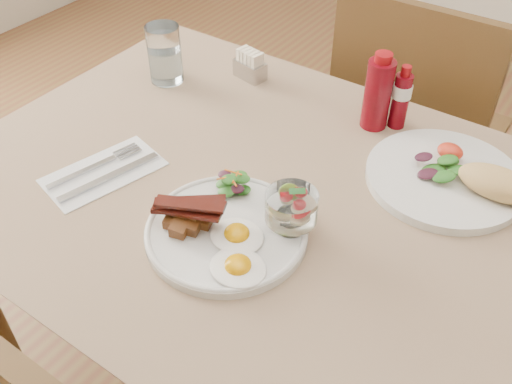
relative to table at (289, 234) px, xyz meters
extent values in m
cylinder|color=#503619|center=(-0.59, 0.36, -0.31)|extent=(0.06, 0.06, 0.71)
cube|color=#503619|center=(0.00, 0.00, 0.07)|extent=(1.30, 0.85, 0.04)
cube|color=#9A7D5E|center=(0.00, 0.00, 0.09)|extent=(1.33, 0.88, 0.00)
cylinder|color=#503619|center=(-0.18, 0.57, -0.44)|extent=(0.04, 0.04, 0.45)
cylinder|color=#503619|center=(0.18, 0.57, -0.44)|extent=(0.04, 0.04, 0.45)
cylinder|color=#503619|center=(-0.18, 0.93, -0.44)|extent=(0.04, 0.04, 0.45)
cylinder|color=#503619|center=(0.18, 0.93, -0.44)|extent=(0.04, 0.04, 0.45)
cube|color=#503619|center=(0.00, 0.75, -0.20)|extent=(0.42, 0.42, 0.03)
cube|color=#503619|center=(0.00, 0.55, 0.04)|extent=(0.42, 0.03, 0.46)
cylinder|color=silver|center=(-0.04, -0.14, 0.10)|extent=(0.28, 0.28, 0.02)
ellipsoid|color=white|center=(0.03, -0.20, 0.11)|extent=(0.11, 0.11, 0.01)
ellipsoid|color=orange|center=(0.03, -0.20, 0.12)|extent=(0.04, 0.04, 0.03)
ellipsoid|color=white|center=(-0.02, -0.14, 0.11)|extent=(0.11, 0.11, 0.01)
ellipsoid|color=orange|center=(-0.02, -0.14, 0.12)|extent=(0.04, 0.04, 0.03)
cube|color=brown|center=(-0.11, -0.16, 0.12)|extent=(0.03, 0.03, 0.03)
cube|color=brown|center=(-0.09, -0.18, 0.12)|extent=(0.03, 0.03, 0.03)
cube|color=brown|center=(-0.12, -0.19, 0.12)|extent=(0.02, 0.02, 0.02)
cube|color=brown|center=(-0.08, -0.15, 0.12)|extent=(0.03, 0.03, 0.03)
cube|color=brown|center=(-0.10, -0.19, 0.12)|extent=(0.03, 0.03, 0.03)
cube|color=brown|center=(-0.13, -0.16, 0.12)|extent=(0.02, 0.02, 0.02)
cube|color=brown|center=(-0.09, -0.17, 0.14)|extent=(0.03, 0.03, 0.03)
cube|color=brown|center=(-0.11, -0.17, 0.14)|extent=(0.02, 0.02, 0.02)
cube|color=#4E120D|center=(-0.10, -0.17, 0.14)|extent=(0.12, 0.07, 0.01)
cube|color=#4E120D|center=(-0.10, -0.17, 0.15)|extent=(0.12, 0.06, 0.01)
cube|color=#4E120D|center=(-0.10, -0.16, 0.15)|extent=(0.12, 0.09, 0.01)
cube|color=#4E120D|center=(-0.09, -0.17, 0.16)|extent=(0.12, 0.07, 0.01)
ellipsoid|color=#1E5216|center=(-0.09, -0.05, 0.11)|extent=(0.04, 0.04, 0.01)
ellipsoid|color=#1E5216|center=(-0.07, -0.05, 0.11)|extent=(0.04, 0.03, 0.01)
ellipsoid|color=#35111F|center=(-0.11, -0.04, 0.11)|extent=(0.03, 0.03, 0.01)
ellipsoid|color=#1E5216|center=(-0.09, -0.07, 0.12)|extent=(0.04, 0.03, 0.01)
ellipsoid|color=#1E5216|center=(-0.11, -0.06, 0.12)|extent=(0.04, 0.03, 0.01)
ellipsoid|color=#35111F|center=(-0.08, -0.06, 0.12)|extent=(0.03, 0.03, 0.01)
ellipsoid|color=#1E5216|center=(-0.09, -0.03, 0.13)|extent=(0.04, 0.03, 0.01)
ellipsoid|color=#1E5216|center=(-0.08, -0.04, 0.13)|extent=(0.03, 0.03, 0.01)
ellipsoid|color=#35111F|center=(-0.11, -0.05, 0.13)|extent=(0.03, 0.02, 0.01)
ellipsoid|color=#1E5216|center=(-0.09, -0.06, 0.14)|extent=(0.04, 0.03, 0.01)
cylinder|color=orange|center=(-0.09, -0.05, 0.14)|extent=(0.02, 0.04, 0.01)
cylinder|color=orange|center=(-0.10, -0.04, 0.14)|extent=(0.04, 0.01, 0.01)
cylinder|color=orange|center=(-0.08, -0.06, 0.14)|extent=(0.03, 0.02, 0.01)
cylinder|color=orange|center=(-0.10, -0.06, 0.14)|extent=(0.03, 0.03, 0.01)
cylinder|color=white|center=(0.05, -0.08, 0.11)|extent=(0.05, 0.05, 0.01)
cylinder|color=white|center=(0.05, -0.08, 0.12)|extent=(0.02, 0.02, 0.02)
cylinder|color=white|center=(0.05, -0.08, 0.16)|extent=(0.09, 0.09, 0.05)
cylinder|color=beige|center=(0.03, -0.07, 0.15)|extent=(0.02, 0.02, 0.01)
cylinder|color=beige|center=(0.06, -0.08, 0.15)|extent=(0.02, 0.02, 0.01)
cylinder|color=beige|center=(0.05, -0.06, 0.15)|extent=(0.02, 0.02, 0.01)
cylinder|color=#7FB838|center=(0.03, -0.06, 0.17)|extent=(0.04, 0.04, 0.01)
cone|color=red|center=(0.06, -0.08, 0.17)|extent=(0.02, 0.02, 0.03)
cone|color=red|center=(0.03, -0.08, 0.18)|extent=(0.02, 0.02, 0.03)
cone|color=red|center=(0.05, -0.06, 0.18)|extent=(0.02, 0.02, 0.03)
ellipsoid|color=#29732D|center=(0.05, -0.07, 0.19)|extent=(0.02, 0.01, 0.00)
ellipsoid|color=#29732D|center=(0.06, -0.07, 0.19)|extent=(0.02, 0.01, 0.00)
cylinder|color=silver|center=(0.21, 0.21, 0.10)|extent=(0.30, 0.30, 0.02)
ellipsoid|color=#1E5216|center=(0.19, 0.20, 0.11)|extent=(0.05, 0.05, 0.01)
ellipsoid|color=#1E5216|center=(0.21, 0.24, 0.12)|extent=(0.05, 0.04, 0.01)
ellipsoid|color=#35111F|center=(0.19, 0.18, 0.12)|extent=(0.05, 0.04, 0.01)
ellipsoid|color=#1E5216|center=(0.22, 0.18, 0.12)|extent=(0.05, 0.04, 0.01)
ellipsoid|color=#1E5216|center=(0.23, 0.21, 0.13)|extent=(0.04, 0.04, 0.01)
ellipsoid|color=#35111F|center=(0.16, 0.21, 0.13)|extent=(0.04, 0.04, 0.01)
ellipsoid|color=#1E5216|center=(0.21, 0.22, 0.13)|extent=(0.05, 0.04, 0.01)
ellipsoid|color=red|center=(0.20, 0.26, 0.12)|extent=(0.05, 0.04, 0.03)
ellipsoid|color=#DDAF69|center=(0.30, 0.21, 0.13)|extent=(0.16, 0.12, 0.06)
cylinder|color=#5E050E|center=(0.02, 0.31, 0.16)|extent=(0.07, 0.07, 0.15)
cylinder|color=maroon|center=(0.02, 0.31, 0.25)|extent=(0.05, 0.05, 0.02)
cylinder|color=#5E050E|center=(0.06, 0.33, 0.15)|extent=(0.05, 0.05, 0.12)
cylinder|color=silver|center=(0.06, 0.33, 0.17)|extent=(0.05, 0.05, 0.03)
cylinder|color=maroon|center=(0.06, 0.33, 0.22)|extent=(0.03, 0.03, 0.02)
cube|color=#AFAEB3|center=(-0.32, 0.32, 0.11)|extent=(0.08, 0.06, 0.04)
cube|color=beige|center=(-0.34, 0.33, 0.14)|extent=(0.02, 0.04, 0.05)
cube|color=beige|center=(-0.33, 0.32, 0.14)|extent=(0.02, 0.04, 0.05)
cube|color=beige|center=(-0.32, 0.32, 0.14)|extent=(0.02, 0.04, 0.05)
cube|color=beige|center=(-0.30, 0.32, 0.14)|extent=(0.02, 0.04, 0.05)
cube|color=beige|center=(-0.29, 0.32, 0.14)|extent=(0.02, 0.04, 0.05)
cylinder|color=white|center=(-0.48, 0.20, 0.16)|extent=(0.08, 0.08, 0.14)
cylinder|color=silver|center=(-0.48, 0.20, 0.13)|extent=(0.07, 0.07, 0.08)
cube|color=silver|center=(-0.34, -0.14, 0.09)|extent=(0.18, 0.25, 0.00)
cube|color=#AFAEB3|center=(-0.32, -0.14, 0.09)|extent=(0.07, 0.21, 0.00)
cube|color=#AFAEB3|center=(-0.37, -0.16, 0.09)|extent=(0.05, 0.14, 0.00)
cube|color=#AFAEB3|center=(-0.36, -0.06, 0.09)|extent=(0.02, 0.05, 0.00)
cube|color=#AFAEB3|center=(-0.35, -0.07, 0.09)|extent=(0.02, 0.05, 0.00)
cube|color=#AFAEB3|center=(-0.34, -0.07, 0.09)|extent=(0.02, 0.05, 0.00)
cube|color=#AFAEB3|center=(-0.33, -0.07, 0.09)|extent=(0.02, 0.05, 0.00)
camera|label=1|loc=(0.39, -0.67, 0.80)|focal=40.00mm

